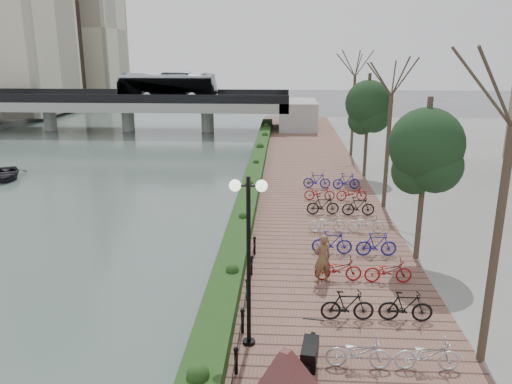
# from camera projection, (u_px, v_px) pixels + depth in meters

# --- Properties ---
(river_water) EXTENTS (30.00, 130.00, 0.02)m
(river_water) POSITION_uv_depth(u_px,v_px,m) (48.00, 172.00, 37.11)
(river_water) COLOR #42534B
(river_water) RESTS_ON ground
(promenade) EXTENTS (8.00, 75.00, 0.50)m
(promenade) POSITION_uv_depth(u_px,v_px,m) (308.00, 202.00, 28.80)
(promenade) COLOR brown
(promenade) RESTS_ON ground
(hedge) EXTENTS (1.10, 56.00, 0.60)m
(hedge) POSITION_uv_depth(u_px,v_px,m) (252.00, 181.00, 31.24)
(hedge) COLOR #193B15
(hedge) RESTS_ON promenade
(chain_fence) EXTENTS (0.10, 14.10, 0.70)m
(chain_fence) POSITION_uv_depth(u_px,v_px,m) (240.00, 341.00, 13.88)
(chain_fence) COLOR black
(chain_fence) RESTS_ON promenade
(lamppost) EXTENTS (1.02, 0.32, 4.96)m
(lamppost) POSITION_uv_depth(u_px,v_px,m) (248.00, 227.00, 13.41)
(lamppost) COLOR black
(lamppost) RESTS_ON promenade
(motorcycle) EXTENTS (0.82, 1.90, 1.15)m
(motorcycle) POSITION_uv_depth(u_px,v_px,m) (310.00, 353.00, 12.93)
(motorcycle) COLOR black
(motorcycle) RESTS_ON promenade
(pedestrian) EXTENTS (0.79, 0.66, 1.84)m
(pedestrian) POSITION_uv_depth(u_px,v_px,m) (322.00, 259.00, 17.96)
(pedestrian) COLOR brown
(pedestrian) RESTS_ON promenade
(bicycle_parking) EXTENTS (2.40, 19.89, 1.00)m
(bicycle_parking) POSITION_uv_depth(u_px,v_px,m) (350.00, 233.00, 21.73)
(bicycle_parking) COLOR silver
(bicycle_parking) RESTS_ON promenade
(street_trees) EXTENTS (3.20, 37.12, 6.80)m
(street_trees) POSITION_uv_depth(u_px,v_px,m) (402.00, 162.00, 23.02)
(street_trees) COLOR #362B20
(street_trees) RESTS_ON promenade
(bridge) EXTENTS (36.00, 10.77, 6.50)m
(bridge) POSITION_uv_depth(u_px,v_px,m) (135.00, 101.00, 55.38)
(bridge) COLOR #A5A5A0
(bridge) RESTS_ON ground
(boat) EXTENTS (4.00, 4.52, 0.78)m
(boat) POSITION_uv_depth(u_px,v_px,m) (5.00, 174.00, 34.86)
(boat) COLOR black
(boat) RESTS_ON river_water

